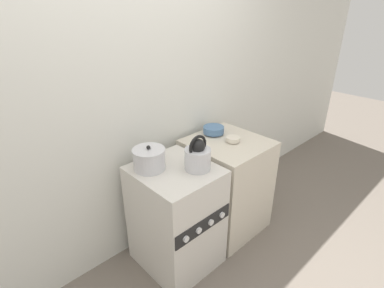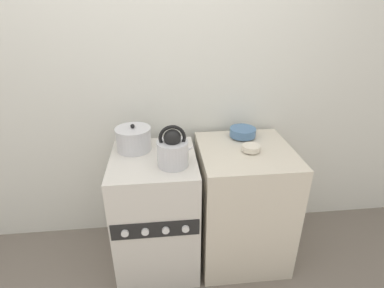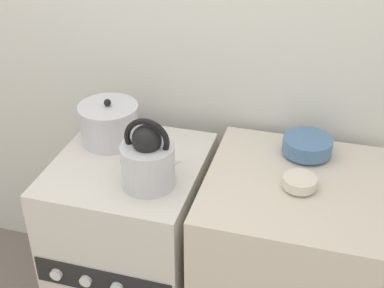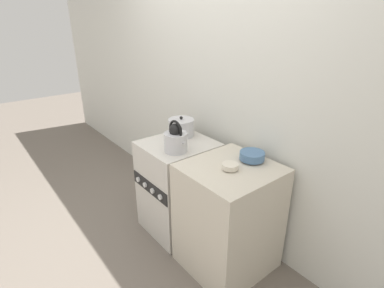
{
  "view_description": "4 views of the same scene",
  "coord_description": "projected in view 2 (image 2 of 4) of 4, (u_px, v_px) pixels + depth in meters",
  "views": [
    {
      "loc": [
        -1.17,
        -1.12,
        1.92
      ],
      "look_at": [
        0.19,
        0.32,
        0.98
      ],
      "focal_mm": 28.0,
      "sensor_mm": 36.0,
      "label": 1
    },
    {
      "loc": [
        0.07,
        -1.38,
        1.74
      ],
      "look_at": [
        0.25,
        0.31,
        0.92
      ],
      "focal_mm": 28.0,
      "sensor_mm": 36.0,
      "label": 2
    },
    {
      "loc": [
        0.68,
        -1.22,
        1.94
      ],
      "look_at": [
        0.24,
        0.32,
        0.95
      ],
      "focal_mm": 50.0,
      "sensor_mm": 36.0,
      "label": 3
    },
    {
      "loc": [
        1.9,
        -1.06,
        1.84
      ],
      "look_at": [
        0.2,
        0.29,
        0.91
      ],
      "focal_mm": 28.0,
      "sensor_mm": 36.0,
      "label": 4
    }
  ],
  "objects": [
    {
      "name": "enamel_bowl",
      "position": [
        243.0,
        132.0,
        2.11
      ],
      "size": [
        0.18,
        0.18,
        0.07
      ],
      "color": "#4C729E",
      "rests_on": "counter"
    },
    {
      "name": "small_ceramic_bowl",
      "position": [
        251.0,
        148.0,
        1.91
      ],
      "size": [
        0.11,
        0.11,
        0.04
      ],
      "color": "beige",
      "rests_on": "counter"
    },
    {
      "name": "cooking_pot",
      "position": [
        134.0,
        139.0,
        1.95
      ],
      "size": [
        0.23,
        0.23,
        0.18
      ],
      "color": "silver",
      "rests_on": "stove"
    },
    {
      "name": "wall_back",
      "position": [
        150.0,
        79.0,
        2.07
      ],
      "size": [
        7.0,
        0.06,
        2.5
      ],
      "color": "silver",
      "rests_on": "ground_plane"
    },
    {
      "name": "kettle",
      "position": [
        173.0,
        150.0,
        1.75
      ],
      "size": [
        0.23,
        0.19,
        0.26
      ],
      "color": "silver",
      "rests_on": "stove"
    },
    {
      "name": "counter",
      "position": [
        242.0,
        203.0,
        2.14
      ],
      "size": [
        0.61,
        0.63,
        0.86
      ],
      "color": "beige",
      "rests_on": "ground_plane"
    },
    {
      "name": "stove",
      "position": [
        156.0,
        212.0,
        2.06
      ],
      "size": [
        0.54,
        0.61,
        0.85
      ],
      "color": "beige",
      "rests_on": "ground_plane"
    }
  ]
}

